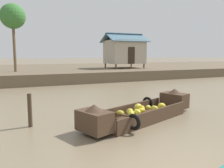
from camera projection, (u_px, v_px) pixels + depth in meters
ground_plane at (77, 97)px, 13.12m from camera, size 300.00×300.00×0.00m
riverbank_strip at (42, 71)px, 27.12m from camera, size 160.00×20.00×0.91m
banana_boat at (142, 111)px, 8.53m from camera, size 5.32×2.87×0.95m
stilt_house_mid_left at (124, 51)px, 25.95m from camera, size 4.53×3.85×3.90m
palm_tree_near at (13, 17)px, 19.81m from camera, size 2.15×2.15×5.88m
mooring_post at (30, 110)px, 7.71m from camera, size 0.14×0.14×1.14m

